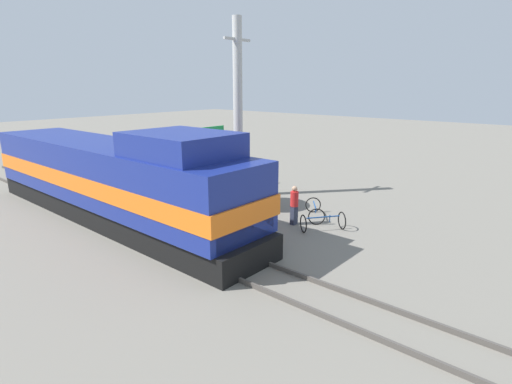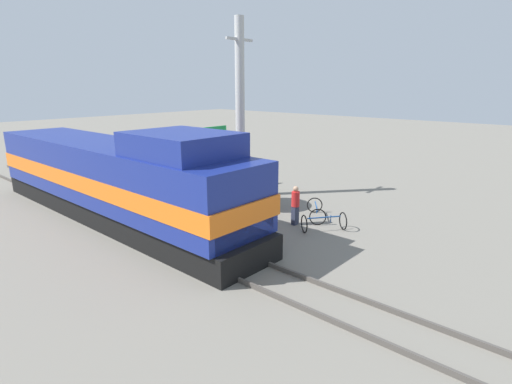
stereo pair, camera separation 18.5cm
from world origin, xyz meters
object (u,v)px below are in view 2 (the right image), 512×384
(locomotive, at_px, (117,180))
(utility_pole, at_px, (240,110))
(bicycle, at_px, (316,211))
(vendor_umbrella, at_px, (248,161))
(billboard_sign, at_px, (214,143))
(bicycle_spare, at_px, (324,222))
(person_bystander, at_px, (295,204))

(locomotive, xyz_separation_m, utility_pole, (6.38, -1.23, 2.72))
(utility_pole, distance_m, bicycle, 6.63)
(vendor_umbrella, distance_m, billboard_sign, 4.14)
(locomotive, distance_m, bicycle, 8.74)
(bicycle_spare, bearing_deg, bicycle, -9.07)
(locomotive, height_order, bicycle, locomotive)
(bicycle, bearing_deg, locomotive, -175.30)
(vendor_umbrella, xyz_separation_m, billboard_sign, (1.44, 3.86, 0.36))
(utility_pole, height_order, billboard_sign, utility_pole)
(vendor_umbrella, bearing_deg, locomotive, 150.59)
(locomotive, xyz_separation_m, person_bystander, (4.58, -6.12, -0.89))
(billboard_sign, distance_m, bicycle, 7.71)
(billboard_sign, bearing_deg, utility_pole, -94.70)
(utility_pole, height_order, vendor_umbrella, utility_pole)
(vendor_umbrella, height_order, bicycle, vendor_umbrella)
(billboard_sign, bearing_deg, bicycle_spare, -102.44)
(locomotive, xyz_separation_m, billboard_sign, (6.57, 0.98, 0.81))
(bicycle_spare, bearing_deg, vendor_umbrella, 30.98)
(locomotive, xyz_separation_m, bicycle, (5.82, -6.37, -1.43))
(utility_pole, distance_m, person_bystander, 6.35)
(vendor_umbrella, relative_size, billboard_sign, 0.73)
(vendor_umbrella, xyz_separation_m, person_bystander, (-0.55, -3.23, -1.34))
(person_bystander, relative_size, bicycle, 0.91)
(locomotive, distance_m, utility_pole, 7.05)
(billboard_sign, distance_m, bicycle_spare, 8.93)
(locomotive, relative_size, vendor_umbrella, 6.53)
(utility_pole, height_order, bicycle, utility_pole)
(locomotive, relative_size, utility_pole, 1.87)
(billboard_sign, bearing_deg, vendor_umbrella, -110.44)
(bicycle, bearing_deg, bicycle_spare, -83.03)
(locomotive, bearing_deg, billboard_sign, 8.45)
(utility_pole, distance_m, vendor_umbrella, 3.08)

